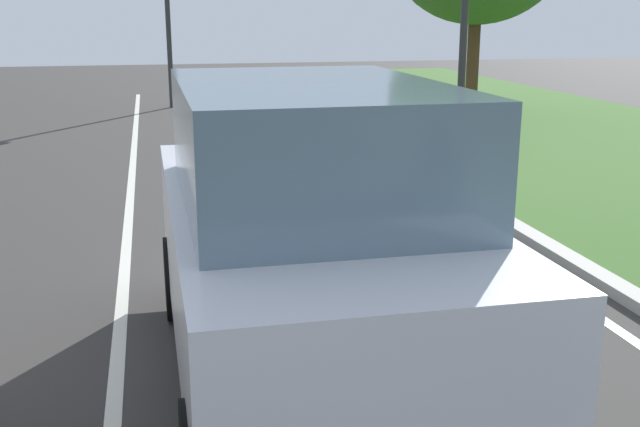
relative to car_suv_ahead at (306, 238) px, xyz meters
The scene contains 5 objects.
ground_plane 5.12m from the car_suv_ahead, 98.16° to the left, with size 60.00×60.00×0.00m, color #383533.
lane_line_center 5.27m from the car_suv_ahead, 105.92° to the left, with size 0.12×32.00×0.01m, color silver.
lane_line_right_edge 5.84m from the car_suv_ahead, 59.66° to the left, with size 0.12×32.00×0.01m, color silver.
curb_right 6.09m from the car_suv_ahead, 55.53° to the left, with size 0.24×48.00×0.12m, color #9E9B93.
car_suv_ahead is the anchor object (origin of this frame).
Camera 1 is at (-0.32, 3.92, 2.75)m, focal length 43.11 mm.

